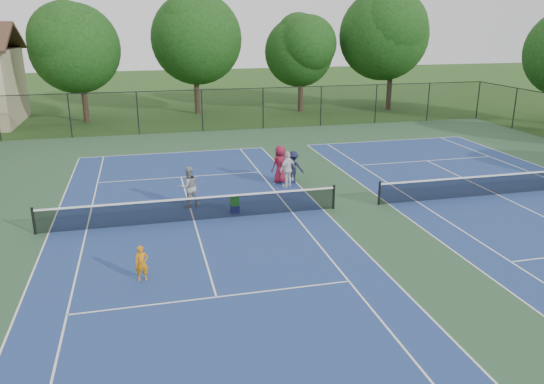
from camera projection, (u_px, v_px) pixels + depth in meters
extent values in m
plane|color=#234716|center=(356.00, 207.00, 22.92)|extent=(140.00, 140.00, 0.00)
cube|color=#2D502F|center=(356.00, 207.00, 22.92)|extent=(36.00, 36.00, 0.01)
cube|color=navy|center=(194.00, 221.00, 21.32)|extent=(10.97, 23.77, 0.00)
cube|color=white|center=(174.00, 153.00, 32.30)|extent=(10.97, 0.06, 0.00)
cube|color=white|center=(49.00, 233.00, 20.07)|extent=(0.06, 23.77, 0.00)
cube|color=white|center=(323.00, 209.00, 22.57)|extent=(0.06, 23.77, 0.00)
cube|color=white|center=(87.00, 230.00, 20.38)|extent=(0.06, 23.77, 0.00)
cube|color=white|center=(292.00, 212.00, 22.26)|extent=(0.06, 23.77, 0.00)
cube|color=white|center=(181.00, 177.00, 27.23)|extent=(8.23, 0.06, 0.00)
cube|color=white|center=(216.00, 297.00, 15.41)|extent=(8.23, 0.06, 0.00)
cube|color=white|center=(194.00, 220.00, 21.32)|extent=(0.06, 12.80, 0.00)
cylinder|color=black|center=(34.00, 221.00, 19.81)|extent=(0.10, 0.10, 1.07)
cylinder|color=black|center=(334.00, 197.00, 22.52)|extent=(0.10, 0.10, 1.07)
cube|color=black|center=(193.00, 210.00, 21.18)|extent=(11.90, 0.01, 0.90)
cube|color=white|center=(193.00, 198.00, 21.03)|extent=(11.90, 0.04, 0.07)
cube|color=navy|center=(497.00, 195.00, 24.51)|extent=(10.97, 23.77, 0.00)
cube|color=white|center=(385.00, 141.00, 35.49)|extent=(10.97, 0.06, 0.00)
cube|color=white|center=(388.00, 204.00, 23.26)|extent=(0.06, 23.77, 0.00)
cube|color=white|center=(417.00, 201.00, 23.57)|extent=(0.06, 23.77, 0.00)
cube|color=white|center=(427.00, 161.00, 30.42)|extent=(8.23, 0.06, 0.00)
cube|color=white|center=(497.00, 194.00, 24.51)|extent=(0.06, 12.80, 0.00)
cylinder|color=black|center=(379.00, 193.00, 22.99)|extent=(0.10, 0.10, 1.07)
cube|color=black|center=(499.00, 185.00, 24.37)|extent=(11.90, 0.01, 0.90)
cube|color=white|center=(500.00, 175.00, 24.22)|extent=(11.90, 0.04, 0.07)
cylinder|color=black|center=(70.00, 116.00, 36.01)|extent=(0.08, 0.08, 3.00)
cylinder|color=black|center=(138.00, 113.00, 37.04)|extent=(0.08, 0.08, 3.00)
cylinder|color=black|center=(202.00, 111.00, 38.06)|extent=(0.08, 0.08, 3.00)
cylinder|color=black|center=(263.00, 109.00, 39.08)|extent=(0.08, 0.08, 3.00)
cylinder|color=black|center=(321.00, 106.00, 40.11)|extent=(0.08, 0.08, 3.00)
cylinder|color=black|center=(376.00, 104.00, 41.13)|extent=(0.08, 0.08, 3.00)
cylinder|color=black|center=(428.00, 102.00, 42.16)|extent=(0.08, 0.08, 3.00)
cylinder|color=black|center=(478.00, 100.00, 43.18)|extent=(0.08, 0.08, 3.00)
cylinder|color=black|center=(514.00, 109.00, 39.03)|extent=(0.08, 0.08, 3.00)
cube|color=black|center=(263.00, 109.00, 39.08)|extent=(36.00, 0.01, 3.00)
cube|color=black|center=(263.00, 88.00, 38.62)|extent=(36.00, 0.05, 0.05)
cylinder|color=#2D2116|center=(85.00, 98.00, 41.55)|extent=(0.44, 0.44, 3.78)
sphere|color=#0E3410|center=(79.00, 49.00, 40.39)|extent=(6.80, 6.80, 6.80)
sphere|color=#0E3410|center=(78.00, 40.00, 40.18)|extent=(5.58, 5.58, 5.58)
sphere|color=#0E3410|center=(77.00, 30.00, 39.98)|extent=(4.35, 4.35, 4.35)
cylinder|color=#2D2116|center=(197.00, 89.00, 45.39)|extent=(0.44, 0.44, 4.14)
sphere|color=#0E3410|center=(195.00, 39.00, 44.11)|extent=(7.60, 7.60, 7.60)
sphere|color=#0E3410|center=(194.00, 31.00, 43.91)|extent=(6.23, 6.23, 6.23)
sphere|color=#0E3410|center=(194.00, 23.00, 43.72)|extent=(4.86, 4.86, 4.86)
cylinder|color=#2D2116|center=(301.00, 92.00, 46.62)|extent=(0.44, 0.44, 3.42)
sphere|color=#0E3410|center=(301.00, 52.00, 45.59)|extent=(6.00, 6.00, 6.00)
sphere|color=#0E3410|center=(301.00, 44.00, 45.37)|extent=(4.92, 4.92, 4.92)
sphere|color=#0E3410|center=(302.00, 35.00, 45.16)|extent=(3.84, 3.84, 3.84)
cylinder|color=#2D2116|center=(389.00, 85.00, 47.38)|extent=(0.44, 0.44, 4.32)
sphere|color=#0E3410|center=(393.00, 35.00, 46.06)|extent=(7.80, 7.80, 7.80)
sphere|color=#0E3410|center=(393.00, 28.00, 45.87)|extent=(6.40, 6.40, 6.40)
sphere|color=#0E3410|center=(394.00, 20.00, 45.68)|extent=(4.99, 4.99, 4.99)
imported|color=orange|center=(142.00, 263.00, 16.27)|extent=(0.42, 0.29, 1.14)
imported|color=#959698|center=(189.00, 187.00, 22.67)|extent=(1.03, 0.90, 1.79)
imported|color=white|center=(288.00, 169.00, 25.46)|extent=(1.10, 0.91, 1.75)
imported|color=#181A36|center=(293.00, 167.00, 26.10)|extent=(1.20, 1.04, 1.60)
imported|color=maroon|center=(280.00, 164.00, 26.12)|extent=(1.06, 0.88, 1.86)
cube|color=navy|center=(235.00, 209.00, 22.19)|extent=(0.37, 0.34, 0.33)
cube|color=green|center=(235.00, 200.00, 22.08)|extent=(0.35, 0.29, 0.41)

